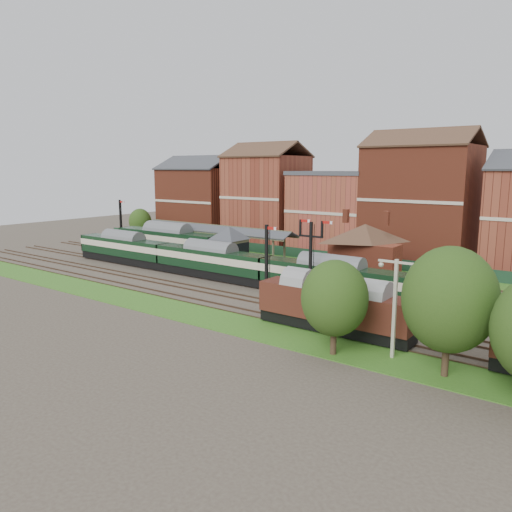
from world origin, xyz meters
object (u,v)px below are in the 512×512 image
Objects in this scene: signal_box at (229,249)px; platform_railcar at (168,241)px; dmu_train at (211,260)px; goods_van_a at (299,300)px; semaphore_bracket at (311,257)px.

signal_box is 0.32× the size of platform_railcar.
platform_railcar reaches higher than dmu_train.
dmu_train is 2.60× the size of platform_railcar.
semaphore_bracket is at bearing 112.68° from goods_van_a.
dmu_train is 15.65m from platform_railcar.
platform_railcar is (-14.43, 3.25, -0.68)m from signal_box.
semaphore_bracket reaches higher than dmu_train.
signal_box reaches higher than dmu_train.
semaphore_bracket is at bearing -9.32° from dmu_train.
signal_box is 16.16m from semaphore_bracket.
signal_box is at bearing -12.69° from platform_railcar.
semaphore_bracket is 1.31× the size of goods_van_a.
semaphore_bracket is at bearing -20.92° from signal_box.
goods_van_a is at bearing -26.63° from dmu_train.
platform_railcar is (-14.24, 6.50, 0.31)m from dmu_train.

